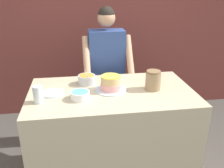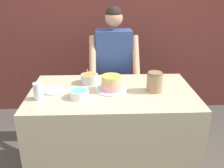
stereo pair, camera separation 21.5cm
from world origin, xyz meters
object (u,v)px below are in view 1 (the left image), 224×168
(ceramic_plate, at_px, (52,93))
(stoneware_jar, at_px, (153,80))
(cake, at_px, (111,84))
(frosting_bowl_orange, at_px, (87,79))
(drinking_glass, at_px, (38,95))
(person_baker, at_px, (107,65))
(frosting_bowl_blue, at_px, (80,95))

(ceramic_plate, relative_size, stoneware_jar, 1.17)
(cake, relative_size, frosting_bowl_orange, 1.76)
(frosting_bowl_orange, relative_size, stoneware_jar, 0.92)
(drinking_glass, xyz_separation_m, ceramic_plate, (0.09, 0.16, -0.06))
(person_baker, height_order, drinking_glass, person_baker)
(person_baker, height_order, frosting_bowl_blue, person_baker)
(drinking_glass, distance_m, stoneware_jar, 0.99)
(person_baker, distance_m, stoneware_jar, 0.78)
(frosting_bowl_blue, distance_m, frosting_bowl_orange, 0.33)
(drinking_glass, relative_size, ceramic_plate, 0.68)
(frosting_bowl_blue, bearing_deg, frosting_bowl_orange, 77.41)
(frosting_bowl_blue, xyz_separation_m, frosting_bowl_orange, (0.07, 0.32, 0.01))
(stoneware_jar, bearing_deg, ceramic_plate, 177.56)
(cake, xyz_separation_m, frosting_bowl_blue, (-0.27, -0.14, -0.02))
(cake, xyz_separation_m, ceramic_plate, (-0.51, 0.00, -0.06))
(frosting_bowl_blue, distance_m, stoneware_jar, 0.66)
(frosting_bowl_orange, bearing_deg, drinking_glass, -139.79)
(cake, bearing_deg, stoneware_jar, -5.26)
(ceramic_plate, bearing_deg, person_baker, 49.91)
(cake, bearing_deg, frosting_bowl_orange, 138.11)
(frosting_bowl_blue, relative_size, drinking_glass, 1.13)
(person_baker, distance_m, drinking_glass, 1.06)
(person_baker, xyz_separation_m, stoneware_jar, (0.33, -0.71, 0.06))
(cake, relative_size, frosting_bowl_blue, 1.79)
(frosting_bowl_orange, height_order, stoneware_jar, stoneware_jar)
(frosting_bowl_blue, bearing_deg, ceramic_plate, 148.44)
(frosting_bowl_blue, relative_size, frosting_bowl_orange, 0.98)
(frosting_bowl_orange, distance_m, stoneware_jar, 0.62)
(frosting_bowl_blue, relative_size, stoneware_jar, 0.90)
(cake, bearing_deg, frosting_bowl_blue, -152.60)
(person_baker, relative_size, frosting_bowl_orange, 9.91)
(frosting_bowl_orange, bearing_deg, stoneware_jar, -20.45)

